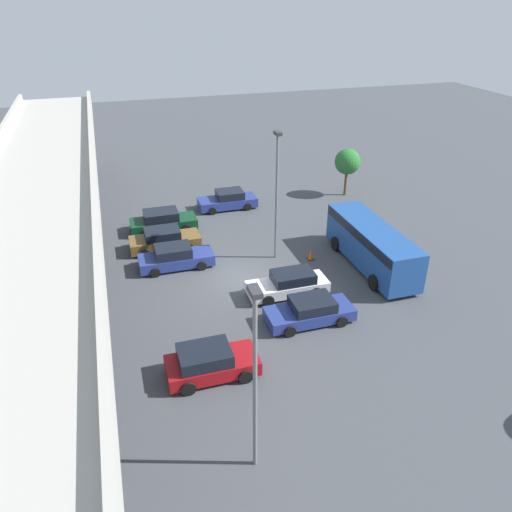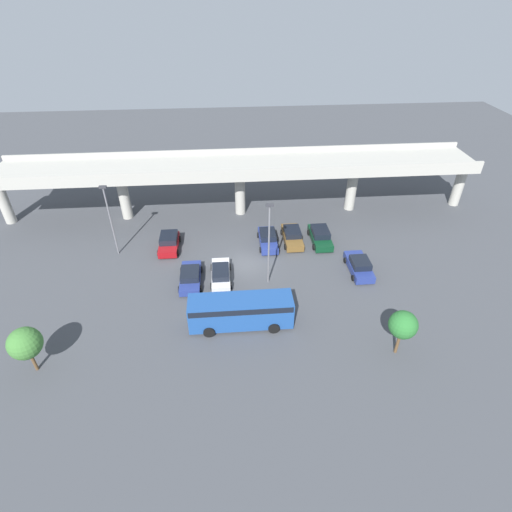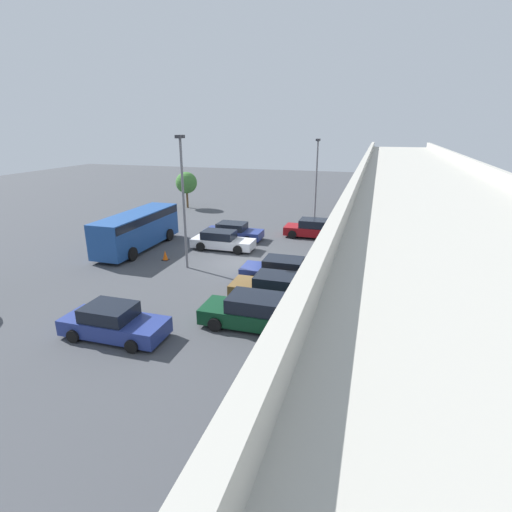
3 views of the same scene
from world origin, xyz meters
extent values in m
plane|color=#424449|center=(0.00, 0.00, 0.00)|extent=(119.53, 119.53, 0.00)
cube|color=#ADAAA0|center=(0.00, 11.10, 6.17)|extent=(55.78, 6.60, 0.90)
cube|color=#ADAAA0|center=(0.00, 7.95, 6.89)|extent=(55.78, 0.30, 0.55)
cube|color=#ADAAA0|center=(0.00, 14.24, 6.89)|extent=(55.78, 0.30, 0.55)
cylinder|color=#ADAAA0|center=(-27.89, 11.10, 2.86)|extent=(1.25, 1.25, 5.72)
cylinder|color=#ADAAA0|center=(-13.95, 11.10, 2.86)|extent=(1.25, 1.25, 5.72)
cylinder|color=#ADAAA0|center=(0.00, 11.10, 2.86)|extent=(1.25, 1.25, 5.72)
cylinder|color=#ADAAA0|center=(13.95, 11.10, 2.86)|extent=(1.25, 1.25, 5.72)
cube|color=maroon|center=(-8.17, 3.68, 0.54)|extent=(1.98, 4.32, 0.70)
cube|color=black|center=(-8.17, 4.02, 1.21)|extent=(1.82, 2.43, 0.64)
cylinder|color=black|center=(-7.16, 2.34, 0.35)|extent=(0.22, 0.70, 0.70)
cylinder|color=black|center=(-9.18, 2.34, 0.35)|extent=(0.22, 0.70, 0.70)
cylinder|color=black|center=(-7.16, 5.02, 0.35)|extent=(0.22, 0.70, 0.70)
cylinder|color=black|center=(-9.18, 5.02, 0.35)|extent=(0.22, 0.70, 0.70)
cube|color=navy|center=(-5.54, -2.33, 0.50)|extent=(1.92, 4.81, 0.64)
cube|color=black|center=(-5.54, -2.47, 1.11)|extent=(1.77, 2.30, 0.59)
cylinder|color=black|center=(-6.52, -0.84, 0.32)|extent=(0.22, 0.64, 0.64)
cylinder|color=black|center=(-4.56, -0.84, 0.32)|extent=(0.22, 0.64, 0.64)
cylinder|color=black|center=(-6.52, -3.82, 0.32)|extent=(0.22, 0.64, 0.64)
cylinder|color=black|center=(-4.56, -3.82, 0.32)|extent=(0.22, 0.64, 0.64)
cube|color=silver|center=(-2.59, -2.13, 0.52)|extent=(1.76, 4.82, 0.65)
cube|color=black|center=(-2.59, -2.47, 1.14)|extent=(1.62, 2.45, 0.60)
cylinder|color=black|center=(-3.49, -0.64, 0.35)|extent=(0.22, 0.69, 0.69)
cylinder|color=black|center=(-1.69, -0.64, 0.35)|extent=(0.22, 0.69, 0.69)
cylinder|color=black|center=(-3.49, -3.63, 0.35)|extent=(0.22, 0.69, 0.69)
cylinder|color=black|center=(-1.69, -3.63, 0.35)|extent=(0.22, 0.69, 0.69)
cube|color=navy|center=(2.67, 3.66, 0.52)|extent=(1.83, 4.82, 0.70)
cube|color=black|center=(2.67, 3.82, 1.18)|extent=(1.68, 2.29, 0.64)
cylinder|color=black|center=(3.61, 2.17, 0.31)|extent=(0.22, 0.61, 0.61)
cylinder|color=black|center=(1.74, 2.17, 0.31)|extent=(0.22, 0.61, 0.61)
cylinder|color=black|center=(3.61, 5.16, 0.31)|extent=(0.22, 0.61, 0.61)
cylinder|color=black|center=(1.74, 5.16, 0.31)|extent=(0.22, 0.61, 0.61)
cube|color=brown|center=(5.46, 4.00, 0.54)|extent=(1.89, 4.84, 0.74)
cube|color=black|center=(5.46, 4.15, 1.21)|extent=(1.74, 2.39, 0.59)
cylinder|color=black|center=(6.42, 2.50, 0.31)|extent=(0.22, 0.63, 0.63)
cylinder|color=black|center=(4.49, 2.50, 0.31)|extent=(0.22, 0.63, 0.63)
cylinder|color=black|center=(6.42, 5.50, 0.31)|extent=(0.22, 0.63, 0.63)
cylinder|color=black|center=(4.49, 5.50, 0.31)|extent=(0.22, 0.63, 0.63)
cube|color=#0C381E|center=(8.57, 3.68, 0.54)|extent=(1.95, 4.89, 0.72)
cube|color=black|center=(8.57, 3.83, 1.23)|extent=(1.80, 2.51, 0.67)
cylinder|color=black|center=(9.57, 2.16, 0.33)|extent=(0.22, 0.66, 0.66)
cylinder|color=black|center=(7.57, 2.16, 0.33)|extent=(0.22, 0.66, 0.66)
cylinder|color=black|center=(9.57, 5.20, 0.33)|extent=(0.22, 0.66, 0.66)
cylinder|color=black|center=(7.57, 5.20, 0.33)|extent=(0.22, 0.66, 0.66)
cube|color=navy|center=(11.33, -1.96, 0.53)|extent=(1.91, 4.77, 0.72)
cube|color=black|center=(11.33, -2.18, 1.20)|extent=(1.76, 2.15, 0.62)
cylinder|color=black|center=(10.35, -0.48, 0.30)|extent=(0.22, 0.60, 0.60)
cylinder|color=black|center=(12.30, -0.48, 0.30)|extent=(0.22, 0.60, 0.60)
cylinder|color=black|center=(10.35, -3.44, 0.30)|extent=(0.22, 0.60, 0.60)
cylinder|color=black|center=(12.30, -3.44, 0.30)|extent=(0.22, 0.60, 0.60)
cube|color=#1E478C|center=(-0.93, -8.52, 1.53)|extent=(8.72, 2.35, 2.53)
cube|color=black|center=(-0.93, -8.52, 2.44)|extent=(8.55, 2.40, 0.56)
cylinder|color=black|center=(-3.64, -9.72, 0.49)|extent=(0.98, 0.29, 0.98)
cylinder|color=black|center=(-3.64, -7.32, 0.49)|extent=(0.98, 0.29, 0.98)
cylinder|color=black|center=(1.77, -9.72, 0.49)|extent=(0.98, 0.29, 0.98)
cylinder|color=black|center=(1.77, -7.32, 0.49)|extent=(0.98, 0.29, 0.98)
cylinder|color=slate|center=(2.00, -2.96, 4.19)|extent=(0.16, 0.16, 8.38)
cube|color=#333338|center=(2.00, -2.96, 8.48)|extent=(0.70, 0.35, 0.20)
cylinder|color=slate|center=(-13.59, 3.23, 3.87)|extent=(0.16, 0.16, 7.74)
cube|color=#333338|center=(-13.59, 3.23, 7.84)|extent=(0.70, 0.35, 0.20)
cylinder|color=brown|center=(-16.73, -12.05, 0.92)|extent=(0.24, 0.24, 1.85)
sphere|color=#3D7533|center=(-16.73, -12.05, 2.88)|extent=(2.43, 2.43, 2.43)
cube|color=black|center=(1.02, -5.14, 0.02)|extent=(0.44, 0.44, 0.04)
cone|color=#EA590F|center=(1.02, -5.14, 0.35)|extent=(0.40, 0.40, 0.70)
camera|label=1|loc=(-26.17, 7.05, 16.18)|focal=35.00mm
camera|label=2|loc=(-1.67, -33.19, 24.76)|focal=28.00mm
camera|label=3|loc=(24.92, 8.77, 9.15)|focal=28.00mm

